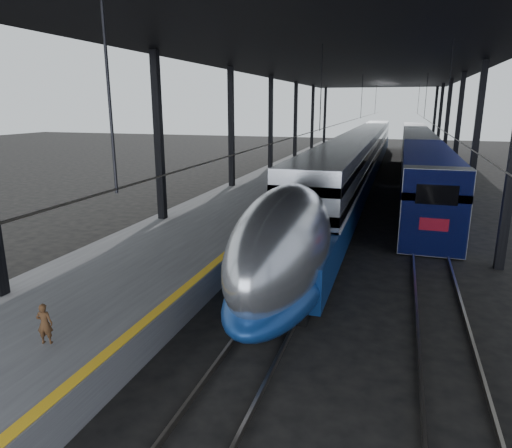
% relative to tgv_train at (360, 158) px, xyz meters
% --- Properties ---
extents(ground, '(160.00, 160.00, 0.00)m').
position_rel_tgv_train_xyz_m(ground, '(-2.00, -26.33, -1.95)').
color(ground, black).
rests_on(ground, ground).
extents(platform, '(6.00, 80.00, 1.00)m').
position_rel_tgv_train_xyz_m(platform, '(-5.50, -6.33, -1.45)').
color(platform, '#4C4C4F').
rests_on(platform, ground).
extents(yellow_strip, '(0.30, 80.00, 0.01)m').
position_rel_tgv_train_xyz_m(yellow_strip, '(-2.70, -6.33, -0.94)').
color(yellow_strip, gold).
rests_on(yellow_strip, platform).
extents(rails, '(6.52, 80.00, 0.16)m').
position_rel_tgv_train_xyz_m(rails, '(2.50, -6.33, -1.87)').
color(rails, slate).
rests_on(rails, ground).
extents(canopy, '(18.00, 75.00, 9.47)m').
position_rel_tgv_train_xyz_m(canopy, '(-0.10, -6.33, 7.17)').
color(canopy, black).
rests_on(canopy, ground).
extents(tgv_train, '(2.91, 65.20, 4.17)m').
position_rel_tgv_train_xyz_m(tgv_train, '(0.00, 0.00, 0.00)').
color(tgv_train, '#B0B2B8').
rests_on(tgv_train, ground).
extents(second_train, '(2.85, 56.05, 3.92)m').
position_rel_tgv_train_xyz_m(second_train, '(5.00, 6.46, 0.04)').
color(second_train, navy).
rests_on(second_train, ground).
extents(child, '(0.43, 0.34, 1.02)m').
position_rel_tgv_train_xyz_m(child, '(-4.35, -33.33, -0.44)').
color(child, '#4B2E19').
rests_on(child, platform).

